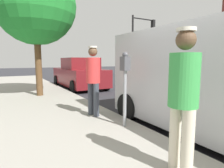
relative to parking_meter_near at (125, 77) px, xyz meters
name	(u,v)px	position (x,y,z in m)	size (l,w,h in m)	color
ground_plane	(205,135)	(-1.35, 0.91, -1.18)	(80.00, 80.00, 0.00)	#2D2D33
parking_meter_near	(125,77)	(0.00, 0.00, 0.00)	(0.14, 0.18, 1.52)	gray
pedestrian_in_red	(93,76)	(0.24, -1.03, -0.06)	(0.34, 0.35, 1.69)	#383D47
pedestrian_in_green	(183,93)	(0.32, 1.67, -0.05)	(0.34, 0.36, 1.71)	beige
parked_sedan_behind	(79,74)	(-1.50, -6.78, -0.43)	(1.95, 4.41, 1.65)	maroon
traffic_light_corner	(141,37)	(-8.12, -9.69, 2.34)	(2.48, 0.42, 5.20)	black
street_tree	(35,4)	(0.95, -4.51, 2.38)	(2.97, 2.97, 4.91)	brown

